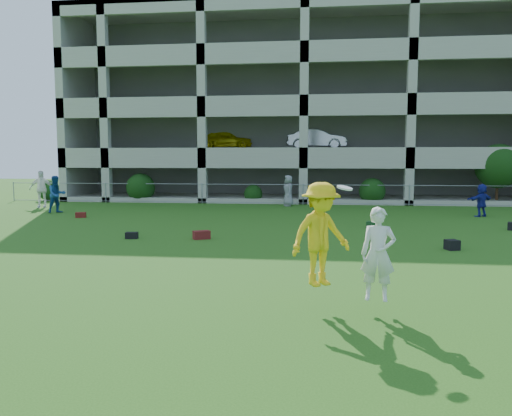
# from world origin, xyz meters

# --- Properties ---
(ground) EXTENTS (100.00, 100.00, 0.00)m
(ground) POSITION_xyz_m (0.00, 0.00, 0.00)
(ground) COLOR #235114
(ground) RESTS_ON ground
(bystander_a) EXTENTS (1.10, 1.13, 1.83)m
(bystander_a) POSITION_xyz_m (-11.97, 13.15, 0.91)
(bystander_a) COLOR navy
(bystander_a) RESTS_ON ground
(bystander_b) EXTENTS (1.28, 0.88, 2.02)m
(bystander_b) POSITION_xyz_m (-14.15, 15.52, 1.01)
(bystander_b) COLOR white
(bystander_b) RESTS_ON ground
(bystander_c) EXTENTS (0.78, 0.97, 1.74)m
(bystander_c) POSITION_xyz_m (-0.80, 17.93, 0.87)
(bystander_c) COLOR gray
(bystander_c) RESTS_ON ground
(bystander_d) EXTENTS (1.44, 1.10, 1.52)m
(bystander_d) POSITION_xyz_m (8.34, 13.99, 0.76)
(bystander_d) COLOR navy
(bystander_d) RESTS_ON ground
(bag_red_a) EXTENTS (0.63, 0.54, 0.28)m
(bag_red_a) POSITION_xyz_m (-3.07, 6.21, 0.14)
(bag_red_a) COLOR #521C0E
(bag_red_a) RESTS_ON ground
(bag_black_b) EXTENTS (0.43, 0.29, 0.22)m
(bag_black_b) POSITION_xyz_m (-5.43, 6.01, 0.11)
(bag_black_b) COLOR black
(bag_black_b) RESTS_ON ground
(crate_d) EXTENTS (0.45, 0.45, 0.30)m
(crate_d) POSITION_xyz_m (4.76, 5.17, 0.15)
(crate_d) COLOR black
(crate_d) RESTS_ON ground
(bag_red_f) EXTENTS (0.52, 0.41, 0.24)m
(bag_red_f) POSITION_xyz_m (-9.89, 11.42, 0.12)
(bag_red_f) COLOR #561C0E
(bag_red_f) RESTS_ON ground
(bag_green_g) EXTENTS (0.56, 0.43, 0.25)m
(bag_green_g) POSITION_xyz_m (2.96, 9.55, 0.12)
(bag_green_g) COLOR #163D19
(bag_green_g) RESTS_ON ground
(frisbee_contest) EXTENTS (2.00, 1.25, 2.05)m
(frisbee_contest) POSITION_xyz_m (1.02, -1.19, 1.31)
(frisbee_contest) COLOR yellow
(frisbee_contest) RESTS_ON ground
(parking_garage) EXTENTS (30.00, 14.00, 12.00)m
(parking_garage) POSITION_xyz_m (-0.01, 27.70, 6.01)
(parking_garage) COLOR #9E998C
(parking_garage) RESTS_ON ground
(fence) EXTENTS (36.06, 0.06, 1.20)m
(fence) POSITION_xyz_m (0.00, 19.00, 0.61)
(fence) COLOR gray
(fence) RESTS_ON ground
(shrub_row) EXTENTS (34.38, 2.52, 3.50)m
(shrub_row) POSITION_xyz_m (4.59, 19.70, 1.51)
(shrub_row) COLOR #163D11
(shrub_row) RESTS_ON ground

